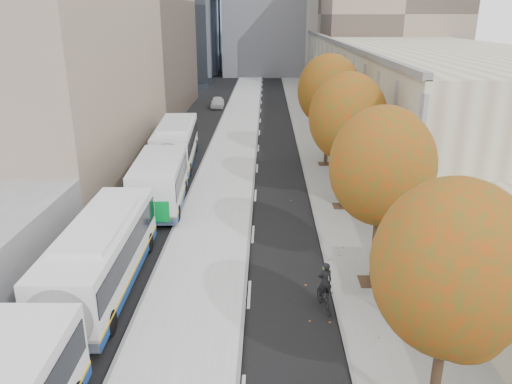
{
  "coord_description": "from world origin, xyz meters",
  "views": [
    {
      "loc": [
        -1.0,
        -5.98,
        10.9
      ],
      "look_at": [
        -1.48,
        17.62,
        2.5
      ],
      "focal_mm": 35.0,
      "sensor_mm": 36.0,
      "label": 1
    }
  ],
  "objects_px": {
    "distant_car": "(217,102)",
    "bus_shelter": "(443,260)",
    "bus_far": "(170,157)",
    "bus_near": "(69,306)",
    "cyclist": "(324,292)"
  },
  "relations": [
    {
      "from": "bus_near",
      "to": "bus_shelter",
      "type": "bearing_deg",
      "value": 9.22
    },
    {
      "from": "bus_far",
      "to": "bus_near",
      "type": "bearing_deg",
      "value": -94.14
    },
    {
      "from": "bus_far",
      "to": "distant_car",
      "type": "bearing_deg",
      "value": 84.9
    },
    {
      "from": "cyclist",
      "to": "distant_car",
      "type": "bearing_deg",
      "value": 86.14
    },
    {
      "from": "bus_shelter",
      "to": "bus_far",
      "type": "bearing_deg",
      "value": 129.37
    },
    {
      "from": "bus_shelter",
      "to": "bus_near",
      "type": "xyz_separation_m",
      "value": [
        -13.36,
        -2.39,
        -0.62
      ]
    },
    {
      "from": "distant_car",
      "to": "bus_shelter",
      "type": "bearing_deg",
      "value": -76.35
    },
    {
      "from": "bus_shelter",
      "to": "cyclist",
      "type": "height_order",
      "value": "bus_shelter"
    },
    {
      "from": "bus_near",
      "to": "bus_far",
      "type": "height_order",
      "value": "bus_far"
    },
    {
      "from": "cyclist",
      "to": "distant_car",
      "type": "height_order",
      "value": "cyclist"
    },
    {
      "from": "bus_shelter",
      "to": "bus_near",
      "type": "bearing_deg",
      "value": -169.87
    },
    {
      "from": "distant_car",
      "to": "bus_near",
      "type": "bearing_deg",
      "value": -92.93
    },
    {
      "from": "bus_near",
      "to": "distant_car",
      "type": "xyz_separation_m",
      "value": [
        0.62,
        47.33,
        -0.89
      ]
    },
    {
      "from": "distant_car",
      "to": "cyclist",
      "type": "bearing_deg",
      "value": -81.62
    },
    {
      "from": "bus_shelter",
      "to": "distant_car",
      "type": "relative_size",
      "value": 1.11
    }
  ]
}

